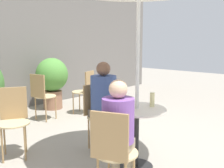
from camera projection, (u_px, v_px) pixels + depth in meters
The scene contains 13 objects.
ground_plane at pixel (146, 161), 3.39m from camera, with size 20.00×20.00×0.00m, color gray.
storefront_wall at pixel (5, 43), 5.63m from camera, with size 10.00×0.06×3.00m.
cafe_table_near at pixel (137, 124), 3.15m from camera, with size 0.70×0.70×0.74m.
bistro_chair_0 at pixel (98, 110), 3.75m from camera, with size 0.42×0.44×0.92m.
bistro_chair_1 at pixel (113, 148), 2.41m from camera, with size 0.46×0.45×0.92m.
bistro_chair_2 at pixel (42, 93), 5.02m from camera, with size 0.45×0.43×0.92m.
bistro_chair_3 at pixel (13, 115), 3.49m from camera, with size 0.47×0.48×0.92m.
bistro_chair_4 at pixel (86, 88), 5.52m from camera, with size 0.45×0.46×0.92m.
seated_person_0 at pixel (104, 99), 3.61m from camera, with size 0.36×0.39×1.26m.
seated_person_1 at pixel (119, 127), 2.53m from camera, with size 0.37×0.35×1.18m.
beer_glass_0 at pixel (152, 100), 3.18m from camera, with size 0.06×0.06×0.18m.
beer_glass_1 at pixel (124, 103), 2.97m from camera, with size 0.07×0.07×0.19m.
potted_plant_1 at pixel (52, 79), 5.94m from camera, with size 0.72×0.72×1.16m.
Camera 1 is at (-2.66, -1.82, 1.53)m, focal length 42.00 mm.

